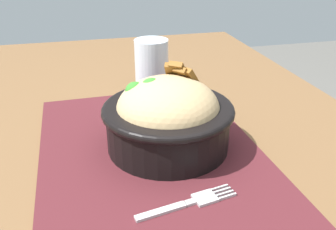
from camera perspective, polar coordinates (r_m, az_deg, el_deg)
name	(u,v)px	position (r m, az deg, el deg)	size (l,w,h in m)	color
table	(146,205)	(0.54, -3.53, -13.90)	(1.39, 0.79, 0.76)	brown
placemat	(154,159)	(0.51, -2.20, -7.00)	(0.48, 0.31, 0.00)	#47191E
bowl	(168,116)	(0.51, -0.04, -0.18)	(0.19, 0.19, 0.12)	black
fork	(191,202)	(0.43, 3.69, -13.50)	(0.04, 0.12, 0.00)	#B4B4B4
drinking_glass	(152,72)	(0.69, -2.57, 6.78)	(0.06, 0.06, 0.11)	silver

